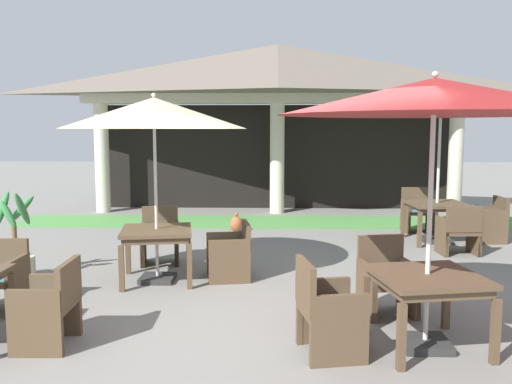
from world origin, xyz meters
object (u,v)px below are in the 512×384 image
Objects in this scene: patio_umbrella_mid_right at (441,104)px; patio_chair_mid_left_east at (230,251)px; potted_palm_left_edge at (16,256)px; patio_table_mid_left at (157,236)px; patio_chair_far_back_east at (49,305)px; patio_table_mid_right at (437,207)px; patio_chair_near_foreground_west at (327,311)px; patio_chair_mid_right_east at (491,221)px; patio_chair_near_foreground_north at (386,280)px; patio_chair_mid_right_south at (459,232)px; patio_chair_mid_left_north at (160,238)px; patio_table_near_foreground at (427,284)px; patio_umbrella_near_foreground at (434,98)px; patio_umbrella_mid_left at (154,114)px; patio_chair_mid_right_north at (418,212)px; terracotta_urn at (237,224)px.

patio_chair_mid_left_east is at bearing -144.91° from patio_umbrella_mid_right.
patio_umbrella_mid_right reaches higher than potted_palm_left_edge.
patio_table_mid_left is 1.29× the size of patio_chair_far_back_east.
patio_table_mid_right is at bearing -48.06° from patio_chair_far_back_east.
patio_chair_near_foreground_west is 0.32× the size of patio_umbrella_mid_right.
patio_table_mid_right is at bearing 90.00° from patio_chair_mid_right_east.
patio_chair_mid_right_east is 1.01× the size of patio_chair_far_back_east.
patio_chair_near_foreground_west is at bearing 45.04° from patio_chair_near_foreground_north.
patio_chair_mid_right_south reaches higher than patio_table_mid_right.
patio_umbrella_mid_right is at bearing -64.47° from patio_chair_mid_left_east.
patio_umbrella_mid_right reaches higher than patio_chair_mid_left_north.
patio_chair_far_back_east is (-0.58, -2.30, -0.24)m from patio_table_mid_left.
patio_table_near_foreground is 0.38× the size of patio_umbrella_near_foreground.
patio_umbrella_mid_right is 2.43m from patio_chair_mid_right_south.
patio_chair_mid_right_south is (0.07, -1.05, -2.19)m from patio_umbrella_mid_right.
patio_chair_mid_right_east is (1.05, 0.07, -2.20)m from patio_umbrella_mid_right.
patio_umbrella_mid_left is at bearing -1.11° from potted_palm_left_edge.
patio_chair_mid_right_south is (3.79, 1.57, 0.01)m from patio_chair_mid_left_east.
patio_umbrella_mid_left reaches higher than patio_chair_mid_right_east.
patio_umbrella_near_foreground reaches higher than patio_chair_mid_right_north.
patio_chair_mid_left_north is (-1.19, 0.85, 0.02)m from patio_chair_mid_left_east.
patio_table_mid_right is 4.00m from terracotta_urn.
patio_umbrella_mid_right reaches higher than patio_table_mid_left.
patio_chair_mid_left_north reaches higher than patio_chair_mid_right_south.
patio_chair_mid_left_north is (-2.31, 3.45, -0.01)m from patio_chair_near_foreground_west.
patio_chair_mid_right_south is at bearing -54.90° from patio_chair_far_back_east.
patio_umbrella_near_foreground is at bearing 148.74° from patio_chair_mid_right_east.
patio_chair_near_foreground_west reaches higher than terracotta_urn.
patio_umbrella_near_foreground is at bearing -69.33° from terracotta_urn.
patio_table_mid_left is 0.42× the size of patio_umbrella_mid_left.
patio_chair_near_foreground_north is 1.10× the size of patio_chair_mid_left_east.
terracotta_urn is (-0.14, 3.54, -0.23)m from patio_chair_mid_left_east.
patio_umbrella_near_foreground is 3.63× the size of patio_chair_mid_left_east.
patio_chair_near_foreground_west is 1.00× the size of patio_chair_mid_right_north.
patio_chair_mid_right_east reaches higher than terracotta_urn.
patio_table_near_foreground is 3.21m from patio_chair_mid_left_east.
patio_umbrella_near_foreground is at bearing -35.71° from patio_table_mid_left.
patio_chair_near_foreground_west is 6.22m from patio_umbrella_mid_right.
patio_table_mid_left is (-2.14, 2.42, 0.23)m from patio_chair_near_foreground_west.
patio_chair_mid_left_east is 1.99× the size of terracotta_urn.
potted_palm_left_edge is at bearing 156.13° from patio_umbrella_near_foreground.
patio_umbrella_mid_left is at bearing 112.57° from patio_chair_mid_right_east.
patio_chair_near_foreground_west is at bearing -48.60° from patio_umbrella_mid_left.
patio_table_mid_right is at bearing 30.44° from patio_umbrella_mid_left.
patio_chair_far_back_east is (-6.36, -5.15, 0.01)m from patio_chair_mid_right_east.
patio_table_mid_left is at bearing 112.57° from patio_chair_mid_right_east.
patio_chair_mid_left_east is 0.89× the size of patio_chair_mid_right_north.
patio_umbrella_near_foreground is 3.42× the size of patio_chair_mid_right_east.
potted_palm_left_edge is (-2.04, 0.04, -2.01)m from patio_umbrella_mid_left.
patio_table_mid_left is 5.83m from patio_umbrella_mid_right.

